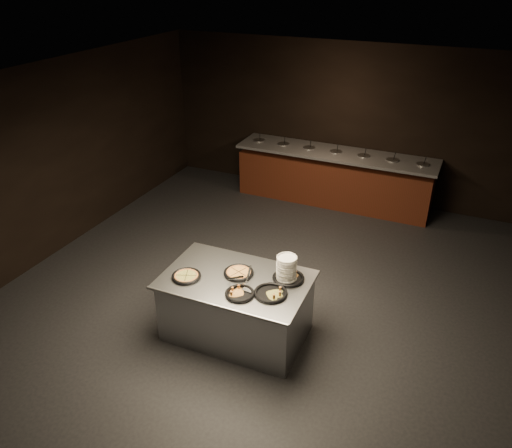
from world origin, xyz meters
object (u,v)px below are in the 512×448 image
Objects in this scene: pan_veggie_whole at (186,276)px; pan_cheese_whole at (239,273)px; plate_stack at (287,268)px; serving_counter at (237,307)px.

pan_cheese_whole is at bearing 30.93° from pan_veggie_whole.
pan_veggie_whole is at bearing -149.07° from pan_cheese_whole.
plate_stack is 0.84× the size of pan_cheese_whole.
pan_veggie_whole is at bearing -157.49° from plate_stack.
plate_stack is 0.59m from pan_cheese_whole.
pan_veggie_whole is (-1.09, -0.45, -0.13)m from plate_stack.
pan_veggie_whole is at bearing -158.65° from serving_counter.
plate_stack reaches higher than pan_veggie_whole.
pan_cheese_whole reaches higher than serving_counter.
pan_cheese_whole is at bearing -166.65° from plate_stack.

